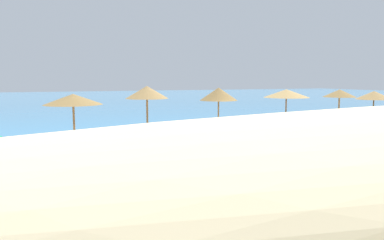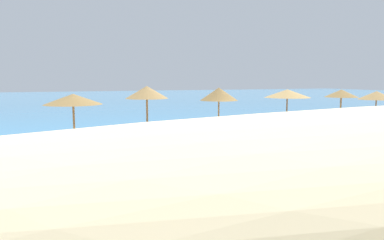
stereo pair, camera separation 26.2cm
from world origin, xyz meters
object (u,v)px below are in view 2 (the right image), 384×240
object	(u,v)px
lounge_chair_1	(170,138)
lounge_chair_3	(364,128)
beach_umbrella_2	(147,92)
beach_umbrella_5	(341,94)
lounge_chair_4	(309,131)
beach_umbrella_6	(377,95)
beach_umbrella_1	(73,99)
beach_umbrella_4	(287,94)
beach_ball	(34,155)
beach_umbrella_3	(219,94)

from	to	relation	value
lounge_chair_1	lounge_chair_3	bearing A→B (deg)	-128.09
beach_umbrella_2	beach_umbrella_5	size ratio (longest dim) A/B	1.11
lounge_chair_1	lounge_chair_4	size ratio (longest dim) A/B	1.08
beach_umbrella_6	lounge_chair_3	bearing A→B (deg)	-148.04
beach_umbrella_5	lounge_chair_4	distance (m)	3.71
beach_umbrella_5	lounge_chair_1	distance (m)	11.10
lounge_chair_1	beach_umbrella_5	bearing A→B (deg)	-121.19
beach_umbrella_1	beach_umbrella_5	world-z (taller)	beach_umbrella_5
beach_umbrella_4	lounge_chair_4	distance (m)	2.40
lounge_chair_1	beach_umbrella_1	bearing A→B (deg)	45.46
beach_umbrella_5	beach_ball	xyz separation A→B (m)	(-16.91, -1.03, -2.20)
beach_umbrella_6	lounge_chair_4	size ratio (longest dim) A/B	1.58
lounge_chair_4	lounge_chair_1	bearing A→B (deg)	65.36
beach_umbrella_6	lounge_chair_3	size ratio (longest dim) A/B	1.42
beach_umbrella_1	beach_umbrella_3	size ratio (longest dim) A/B	0.94
lounge_chair_4	beach_ball	distance (m)	13.91
beach_umbrella_1	beach_umbrella_5	distance (m)	15.26
beach_umbrella_4	beach_umbrella_5	world-z (taller)	beach_umbrella_4
beach_umbrella_5	lounge_chair_3	xyz separation A→B (m)	(0.46, -1.35, -1.93)
beach_ball	beach_umbrella_4	bearing A→B (deg)	5.19
beach_umbrella_3	beach_umbrella_2	bearing A→B (deg)	-177.95
beach_umbrella_5	beach_umbrella_1	bearing A→B (deg)	178.48
lounge_chair_4	beach_umbrella_1	bearing A→B (deg)	62.44
lounge_chair_3	beach_ball	world-z (taller)	lounge_chair_3
beach_ball	beach_umbrella_1	bearing A→B (deg)	40.87
beach_umbrella_6	lounge_chair_1	xyz separation A→B (m)	(-14.35, -0.94, -1.77)
beach_umbrella_1	beach_umbrella_5	bearing A→B (deg)	-1.52
beach_umbrella_1	beach_umbrella_4	distance (m)	11.50
lounge_chair_3	beach_umbrella_1	bearing A→B (deg)	111.42
beach_umbrella_5	lounge_chair_4	world-z (taller)	beach_umbrella_5
lounge_chair_4	beach_umbrella_2	bearing A→B (deg)	60.54
beach_umbrella_2	lounge_chair_3	size ratio (longest dim) A/B	1.68
beach_umbrella_4	beach_umbrella_5	size ratio (longest dim) A/B	1.02
lounge_chair_3	beach_umbrella_2	bearing A→B (deg)	109.90
beach_umbrella_1	beach_umbrella_3	distance (m)	7.37
beach_umbrella_6	lounge_chair_4	distance (m)	6.83
beach_umbrella_1	lounge_chair_4	xyz separation A→B (m)	(12.24, -1.24, -1.95)
beach_umbrella_1	beach_umbrella_6	bearing A→B (deg)	0.30
lounge_chair_3	lounge_chair_4	bearing A→B (deg)	109.35
beach_umbrella_6	beach_umbrella_2	bearing A→B (deg)	-179.44
beach_umbrella_6	lounge_chair_1	bearing A→B (deg)	-176.24
beach_umbrella_1	beach_umbrella_5	size ratio (longest dim) A/B	1.00
beach_umbrella_1	lounge_chair_3	xyz separation A→B (m)	(15.71, -1.76, -1.88)
lounge_chair_3	beach_ball	bearing A→B (deg)	116.74
beach_umbrella_4	beach_umbrella_6	distance (m)	7.20
beach_umbrella_6	lounge_chair_3	distance (m)	3.91
lounge_chair_4	beach_umbrella_4	bearing A→B (deg)	14.97
beach_umbrella_6	lounge_chair_4	bearing A→B (deg)	-168.25
beach_umbrella_4	beach_umbrella_5	xyz separation A→B (m)	(3.76, -0.16, -0.05)
beach_umbrella_1	beach_umbrella_6	size ratio (longest dim) A/B	1.07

